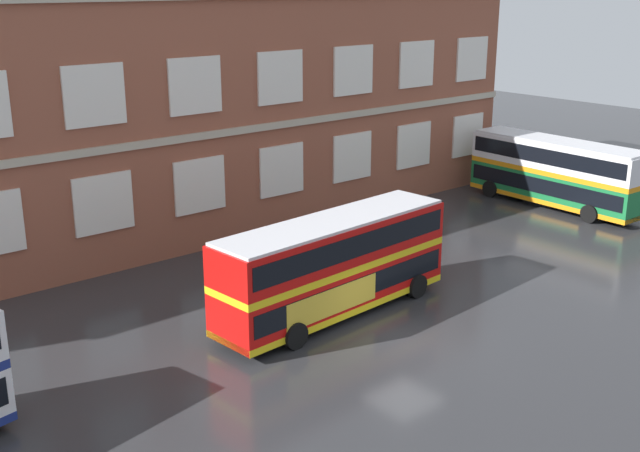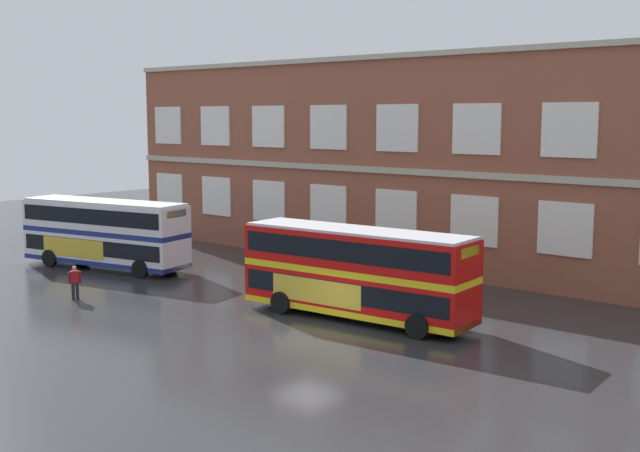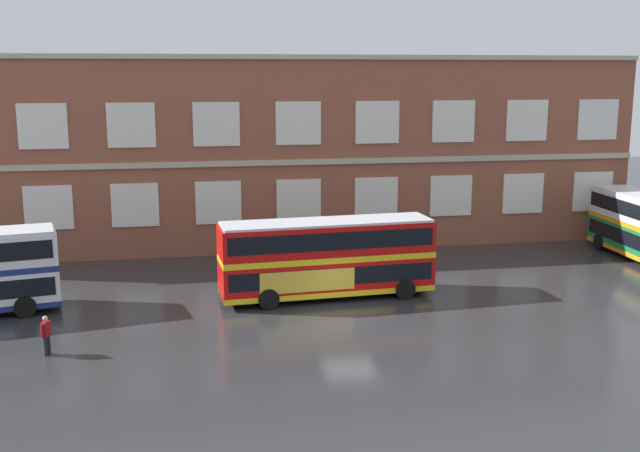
{
  "view_description": "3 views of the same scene",
  "coord_description": "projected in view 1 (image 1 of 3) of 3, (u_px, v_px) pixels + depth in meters",
  "views": [
    {
      "loc": [
        -20.25,
        -18.92,
        13.22
      ],
      "look_at": [
        -1.35,
        3.44,
        4.06
      ],
      "focal_mm": 44.42,
      "sensor_mm": 36.0,
      "label": 1
    },
    {
      "loc": [
        20.98,
        -23.99,
        9.03
      ],
      "look_at": [
        -2.42,
        3.6,
        4.04
      ],
      "focal_mm": 44.83,
      "sensor_mm": 36.0,
      "label": 2
    },
    {
      "loc": [
        -7.53,
        -33.7,
        11.52
      ],
      "look_at": [
        -0.83,
        3.24,
        3.9
      ],
      "focal_mm": 42.76,
      "sensor_mm": 36.0,
      "label": 3
    }
  ],
  "objects": [
    {
      "name": "ground_plane",
      "position": [
        369.0,
        324.0,
        31.67
      ],
      "size": [
        120.0,
        120.0,
        0.0
      ],
      "primitive_type": "plane",
      "color": "#2B2B2D"
    },
    {
      "name": "double_decker_middle",
      "position": [
        334.0,
        265.0,
        32.04
      ],
      "size": [
        11.15,
        3.44,
        4.07
      ],
      "color": "red",
      "rests_on": "ground"
    },
    {
      "name": "double_decker_far",
      "position": [
        556.0,
        172.0,
        47.49
      ],
      "size": [
        3.08,
        11.06,
        4.07
      ],
      "color": "#197038",
      "rests_on": "ground"
    },
    {
      "name": "brick_terminal_building",
      "position": [
        111.0,
        126.0,
        39.73
      ],
      "size": [
        51.19,
        8.19,
        12.58
      ],
      "color": "brown",
      "rests_on": "ground"
    }
  ]
}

